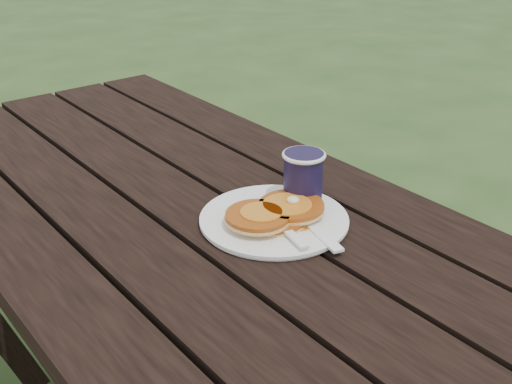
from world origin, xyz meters
TOP-DOWN VIEW (x-y plane):
  - picnic_table at (0.00, 0.00)m, footprint 1.36×1.80m
  - plate at (0.08, -0.08)m, footprint 0.33×0.33m
  - pancake_stack at (0.08, -0.09)m, footprint 0.18×0.12m
  - knife at (0.11, -0.15)m, footprint 0.07×0.18m
  - fork at (0.06, -0.14)m, footprint 0.07×0.16m
  - coffee_cup at (0.17, -0.06)m, footprint 0.08×0.08m

SIDE VIEW (x-z plane):
  - picnic_table at x=0.00m, z-range -0.01..0.74m
  - plate at x=0.08m, z-range 0.75..0.76m
  - knife at x=0.11m, z-range 0.76..0.76m
  - fork at x=0.06m, z-range 0.77..0.77m
  - pancake_stack at x=0.08m, z-range 0.76..0.79m
  - coffee_cup at x=0.17m, z-range 0.76..0.86m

